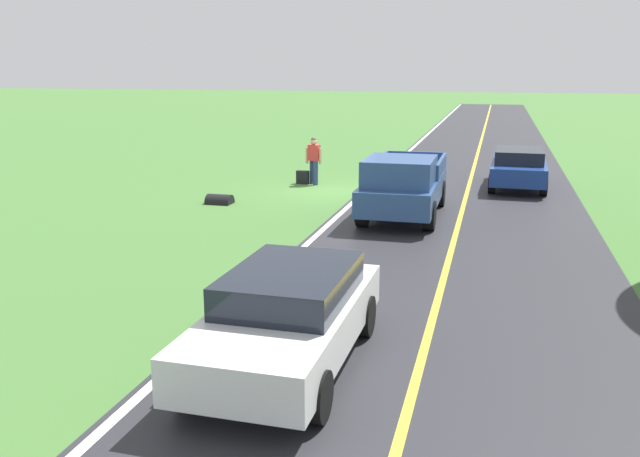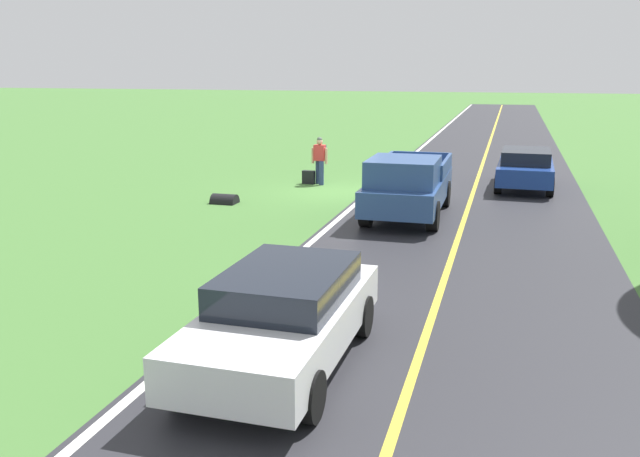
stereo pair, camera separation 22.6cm
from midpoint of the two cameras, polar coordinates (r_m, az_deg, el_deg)
name	(u,v)px [view 2 (the right image)]	position (r m, az deg, el deg)	size (l,w,h in m)	color
ground_plane	(339,192)	(23.21, 1.93, 3.15)	(200.00, 200.00, 0.00)	#427033
road_surface	(471,199)	(22.58, 13.09, 2.51)	(7.28, 120.00, 0.00)	#28282D
lane_edge_line	(368,193)	(22.99, 4.44, 3.03)	(0.16, 117.60, 0.00)	silver
lane_centre_line	(471,198)	(22.58, 13.09, 2.52)	(0.14, 117.60, 0.00)	gold
hitchhiker_walking	(320,158)	(24.62, 0.26, 6.07)	(0.62, 0.53, 1.75)	navy
suitcase_carried	(309,177)	(24.80, -0.72, 4.41)	(0.20, 0.46, 0.49)	black
pickup_truck_passing	(408,184)	(19.22, 7.84, 3.77)	(2.12, 5.41, 1.82)	#2D4C84
sedan_near_oncoming	(525,167)	(24.89, 17.42, 5.01)	(2.02, 4.45, 1.41)	navy
sedan_ahead_same_lane	(284,315)	(9.64, -2.43, -7.40)	(1.97, 4.42, 1.41)	silver
drainage_culvert	(225,203)	(21.45, -7.86, 2.16)	(0.60, 0.60, 0.80)	black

